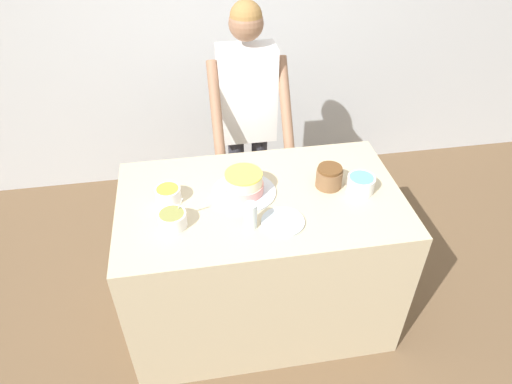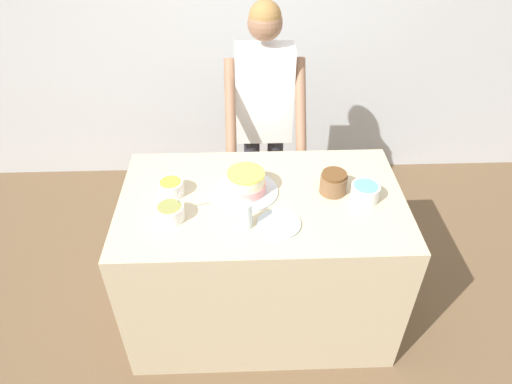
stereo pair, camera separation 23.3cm
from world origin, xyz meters
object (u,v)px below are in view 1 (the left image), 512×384
object	(u,v)px
frosting_bowl_olive	(172,219)
ceramic_plate	(283,222)
person_baker	(247,106)
cake	(244,185)
frosting_bowl_orange	(168,194)
stoneware_jar	(329,177)
drinking_glass	(251,216)
frosting_bowl_blue	(361,184)

from	to	relation	value
frosting_bowl_olive	ceramic_plate	world-z (taller)	frosting_bowl_olive
person_baker	cake	distance (m)	0.76
frosting_bowl_orange	frosting_bowl_olive	size ratio (longest dim) A/B	0.82
cake	frosting_bowl_orange	bearing A→B (deg)	-179.82
ceramic_plate	stoneware_jar	bearing A→B (deg)	39.40
person_baker	stoneware_jar	distance (m)	0.83
person_baker	drinking_glass	size ratio (longest dim) A/B	12.12
frosting_bowl_olive	ceramic_plate	bearing A→B (deg)	-7.11
drinking_glass	stoneware_jar	distance (m)	0.53
person_baker	stoneware_jar	bearing A→B (deg)	-66.54
person_baker	frosting_bowl_blue	distance (m)	0.97
frosting_bowl_orange	drinking_glass	distance (m)	0.48
frosting_bowl_olive	drinking_glass	size ratio (longest dim) A/B	1.14
cake	frosting_bowl_blue	size ratio (longest dim) A/B	2.33
person_baker	drinking_glass	xyz separation A→B (m)	(-0.14, -1.02, -0.04)
stoneware_jar	person_baker	bearing A→B (deg)	113.46
stoneware_jar	frosting_bowl_blue	bearing A→B (deg)	-24.46
frosting_bowl_orange	ceramic_plate	bearing A→B (deg)	-25.55
person_baker	cake	xyz separation A→B (m)	(-0.13, -0.75, -0.06)
frosting_bowl_blue	stoneware_jar	bearing A→B (deg)	155.54
person_baker	frosting_bowl_orange	size ratio (longest dim) A/B	12.95
frosting_bowl_blue	ceramic_plate	xyz separation A→B (m)	(-0.46, -0.18, -0.04)
cake	frosting_bowl_blue	world-z (taller)	cake
frosting_bowl_blue	frosting_bowl_olive	distance (m)	1.01
cake	frosting_bowl_orange	distance (m)	0.40
cake	person_baker	bearing A→B (deg)	79.97
cake	ceramic_plate	world-z (taller)	cake
frosting_bowl_orange	cake	bearing A→B (deg)	0.18
cake	frosting_bowl_orange	world-z (taller)	cake
frosting_bowl_orange	drinking_glass	world-z (taller)	drinking_glass
cake	stoneware_jar	distance (m)	0.46
cake	ceramic_plate	distance (m)	0.31
cake	frosting_bowl_blue	distance (m)	0.62
cake	frosting_bowl_olive	world-z (taller)	frosting_bowl_olive
person_baker	cake	bearing A→B (deg)	-100.03
frosting_bowl_orange	ceramic_plate	world-z (taller)	frosting_bowl_orange
frosting_bowl_olive	drinking_glass	bearing A→B (deg)	-10.29
cake	drinking_glass	distance (m)	0.27
drinking_glass	ceramic_plate	size ratio (longest dim) A/B	0.65
frosting_bowl_olive	frosting_bowl_orange	bearing A→B (deg)	94.97
frosting_bowl_blue	drinking_glass	distance (m)	0.65
cake	ceramic_plate	size ratio (longest dim) A/B	1.59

